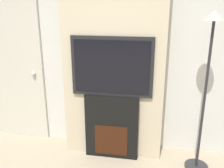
% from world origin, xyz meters
% --- Properties ---
extents(wall_back, '(6.00, 0.06, 2.70)m').
position_xyz_m(wall_back, '(0.00, 2.03, 1.35)').
color(wall_back, silver).
rests_on(wall_back, ground_plane).
extents(chimney_breast, '(1.24, 0.31, 2.70)m').
position_xyz_m(chimney_breast, '(0.00, 1.85, 1.35)').
color(chimney_breast, beige).
rests_on(chimney_breast, ground_plane).
extents(fireplace, '(0.67, 0.15, 0.84)m').
position_xyz_m(fireplace, '(0.00, 1.69, 0.42)').
color(fireplace, black).
rests_on(fireplace, ground_plane).
extents(television, '(0.98, 0.07, 0.72)m').
position_xyz_m(television, '(0.00, 1.69, 1.20)').
color(television, black).
rests_on(television, fireplace).
extents(floor_lamp, '(0.28, 0.28, 1.85)m').
position_xyz_m(floor_lamp, '(1.06, 1.61, 1.19)').
color(floor_lamp, '#262628').
rests_on(floor_lamp, ground_plane).
extents(entry_door, '(0.82, 0.09, 2.07)m').
position_xyz_m(entry_door, '(-1.43, 1.97, 1.03)').
color(entry_door, beige).
rests_on(entry_door, ground_plane).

